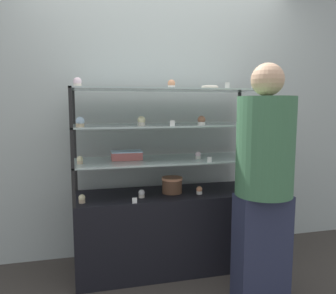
{
  "coord_description": "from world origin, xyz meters",
  "views": [
    {
      "loc": [
        -0.64,
        -2.62,
        1.39
      ],
      "look_at": [
        0.0,
        0.0,
        1.05
      ],
      "focal_mm": 35.0,
      "sensor_mm": 36.0,
      "label": 1
    }
  ],
  "objects": [
    {
      "name": "display_riser_upper",
      "position": [
        0.0,
        0.0,
        1.51
      ],
      "size": [
        1.53,
        0.52,
        0.29
      ],
      "color": "black",
      "rests_on": "display_riser_middle"
    },
    {
      "name": "price_tag_2",
      "position": [
        -0.02,
        -0.24,
        1.26
      ],
      "size": [
        0.04,
        0.0,
        0.04
      ],
      "color": "white",
      "rests_on": "display_riser_middle"
    },
    {
      "name": "cupcake_0",
      "position": [
        -0.7,
        -0.13,
        0.69
      ],
      "size": [
        0.05,
        0.05,
        0.07
      ],
      "color": "#CCB28C",
      "rests_on": "display_base"
    },
    {
      "name": "cupcake_1",
      "position": [
        -0.24,
        -0.09,
        0.69
      ],
      "size": [
        0.05,
        0.05,
        0.07
      ],
      "color": "beige",
      "rests_on": "display_base"
    },
    {
      "name": "ground_plane",
      "position": [
        0.0,
        0.0,
        0.0
      ],
      "size": [
        20.0,
        20.0,
        0.0
      ],
      "primitive_type": "plane",
      "color": "#38332D"
    },
    {
      "name": "cupcake_10",
      "position": [
        0.7,
        -0.07,
        1.27
      ],
      "size": [
        0.06,
        0.06,
        0.07
      ],
      "color": "beige",
      "rests_on": "display_riser_middle"
    },
    {
      "name": "cupcake_11",
      "position": [
        -0.71,
        -0.1,
        1.56
      ],
      "size": [
        0.06,
        0.06,
        0.07
      ],
      "color": "beige",
      "rests_on": "display_riser_upper"
    },
    {
      "name": "layer_cake_centerpiece",
      "position": [
        0.03,
        -0.01,
        0.73
      ],
      "size": [
        0.17,
        0.17,
        0.13
      ],
      "color": "brown",
      "rests_on": "display_base"
    },
    {
      "name": "cupcake_2",
      "position": [
        0.24,
        -0.1,
        0.69
      ],
      "size": [
        0.05,
        0.05,
        0.07
      ],
      "color": "white",
      "rests_on": "display_base"
    },
    {
      "name": "donut_glazed",
      "position": [
        0.37,
        0.03,
        1.54
      ],
      "size": [
        0.15,
        0.15,
        0.04
      ],
      "color": "#EFE5CC",
      "rests_on": "display_riser_upper"
    },
    {
      "name": "display_riser_middle",
      "position": [
        0.0,
        0.0,
        1.22
      ],
      "size": [
        1.53,
        0.52,
        0.29
      ],
      "color": "black",
      "rests_on": "display_riser_lower"
    },
    {
      "name": "cupcake_6",
      "position": [
        0.7,
        -0.12,
        0.98
      ],
      "size": [
        0.05,
        0.05,
        0.06
      ],
      "color": "beige",
      "rests_on": "display_riser_lower"
    },
    {
      "name": "display_base",
      "position": [
        0.0,
        0.0,
        0.33
      ],
      "size": [
        1.53,
        0.52,
        0.66
      ],
      "color": "black",
      "rests_on": "ground_plane"
    },
    {
      "name": "cupcake_5",
      "position": [
        0.25,
        -0.05,
        0.98
      ],
      "size": [
        0.05,
        0.05,
        0.06
      ],
      "color": "white",
      "rests_on": "display_riser_lower"
    },
    {
      "name": "cupcake_4",
      "position": [
        -0.71,
        -0.07,
        0.98
      ],
      "size": [
        0.05,
        0.05,
        0.06
      ],
      "color": "#CCB28C",
      "rests_on": "display_riser_lower"
    },
    {
      "name": "cupcake_3",
      "position": [
        0.72,
        -0.12,
        0.69
      ],
      "size": [
        0.05,
        0.05,
        0.07
      ],
      "color": "#CCB28C",
      "rests_on": "display_base"
    },
    {
      "name": "price_tag_0",
      "position": [
        -0.32,
        -0.24,
        0.68
      ],
      "size": [
        0.04,
        0.0,
        0.04
      ],
      "color": "white",
      "rests_on": "display_base"
    },
    {
      "name": "back_wall",
      "position": [
        0.0,
        0.4,
        1.3
      ],
      "size": [
        8.0,
        0.05,
        2.6
      ],
      "color": "#A8B2AD",
      "rests_on": "ground_plane"
    },
    {
      "name": "cupcake_8",
      "position": [
        -0.23,
        -0.06,
        1.27
      ],
      "size": [
        0.06,
        0.06,
        0.07
      ],
      "color": "beige",
      "rests_on": "display_riser_middle"
    },
    {
      "name": "price_tag_1",
      "position": [
        0.28,
        -0.24,
        0.97
      ],
      "size": [
        0.04,
        0.0,
        0.04
      ],
      "color": "white",
      "rests_on": "display_riser_lower"
    },
    {
      "name": "cupcake_7",
      "position": [
        -0.7,
        -0.14,
        1.27
      ],
      "size": [
        0.06,
        0.06,
        0.07
      ],
      "color": "#CCB28C",
      "rests_on": "display_riser_middle"
    },
    {
      "name": "display_riser_lower",
      "position": [
        0.0,
        0.0,
        0.93
      ],
      "size": [
        1.53,
        0.52,
        0.29
      ],
      "color": "black",
      "rests_on": "display_base"
    },
    {
      "name": "customer_figure",
      "position": [
        0.52,
        -0.63,
        0.89
      ],
      "size": [
        0.39,
        0.39,
        1.67
      ],
      "color": "#282D47",
      "rests_on": "ground_plane"
    },
    {
      "name": "cupcake_13",
      "position": [
        0.72,
        -0.11,
        1.56
      ],
      "size": [
        0.06,
        0.06,
        0.07
      ],
      "color": "white",
      "rests_on": "display_riser_upper"
    },
    {
      "name": "cupcake_12",
      "position": [
        0.01,
        -0.06,
        1.56
      ],
      "size": [
        0.06,
        0.06,
        0.07
      ],
      "color": "white",
      "rests_on": "display_riser_upper"
    },
    {
      "name": "sheet_cake_frosted",
      "position": [
        -0.34,
        0.05,
        0.98
      ],
      "size": [
        0.25,
        0.14,
        0.07
      ],
      "color": "#C66660",
      "rests_on": "display_riser_lower"
    },
    {
      "name": "cupcake_9",
      "position": [
        0.25,
        -0.13,
        1.27
      ],
      "size": [
        0.06,
        0.06,
        0.07
      ],
      "color": "white",
      "rests_on": "display_riser_middle"
    },
    {
      "name": "price_tag_3",
      "position": [
        0.41,
        -0.24,
        1.54
      ],
      "size": [
        0.04,
        0.0,
        0.04
      ],
      "color": "white",
      "rests_on": "display_riser_upper"
    }
  ]
}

